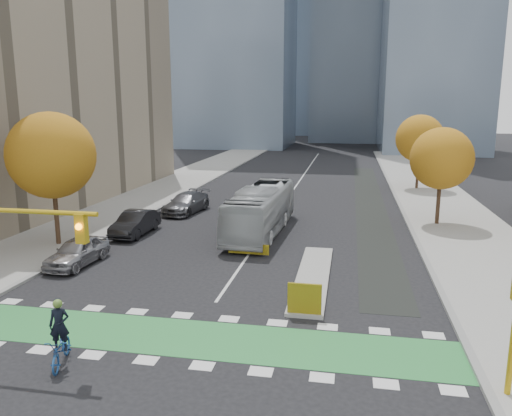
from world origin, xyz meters
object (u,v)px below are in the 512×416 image
at_px(parked_car_a, 77,252).
at_px(tree_east_far, 420,139).
at_px(tree_west, 51,156).
at_px(parked_car_c, 186,203).
at_px(bus, 261,210).
at_px(cyclist, 61,343).
at_px(tree_east_near, 442,159).
at_px(hazard_board, 304,299).
at_px(parked_car_b, 135,223).

bearing_deg(parked_car_a, tree_east_far, 57.00).
relative_size(tree_west, parked_car_c, 1.49).
bearing_deg(tree_east_far, bus, -121.78).
distance_m(cyclist, parked_car_a, 11.15).
xyz_separation_m(tree_east_near, parked_car_c, (-19.30, 0.79, -4.06)).
relative_size(hazard_board, tree_west, 0.17).
height_order(tree_west, tree_east_near, tree_west).
bearing_deg(parked_car_c, parked_car_b, -90.68).
bearing_deg(cyclist, parked_car_a, 100.36).
bearing_deg(hazard_board, tree_east_near, 65.80).
relative_size(tree_west, bus, 0.72).
xyz_separation_m(parked_car_a, parked_car_b, (0.38, 6.70, 0.04)).
bearing_deg(tree_east_far, cyclist, -112.43).
bearing_deg(parked_car_b, tree_east_near, 19.19).
bearing_deg(parked_car_a, parked_car_b, 89.79).
height_order(tree_west, parked_car_b, tree_west).
distance_m(hazard_board, parked_car_a, 13.58).
bearing_deg(tree_east_near, parked_car_a, -147.46).
bearing_deg(tree_east_near, parked_car_c, 177.67).
xyz_separation_m(hazard_board, parked_car_a, (-12.80, 4.53, -0.04)).
bearing_deg(parked_car_c, tree_west, -105.58).
relative_size(tree_east_near, bus, 0.62).
height_order(tree_east_far, parked_car_c, tree_east_far).
relative_size(hazard_board, bus, 0.12).
bearing_deg(hazard_board, tree_west, 154.01).
bearing_deg(parked_car_c, tree_east_far, 45.48).
height_order(hazard_board, cyclist, cyclist).
bearing_deg(tree_east_near, bus, -159.83).
xyz_separation_m(tree_west, tree_east_far, (24.50, 26.00, -0.38)).
height_order(tree_east_near, parked_car_b, tree_east_near).
height_order(tree_east_near, bus, tree_east_near).
height_order(parked_car_a, parked_car_b, parked_car_b).
bearing_deg(tree_east_near, parked_car_b, -162.16).
relative_size(tree_east_near, parked_car_c, 1.28).
relative_size(cyclist, parked_car_b, 0.48).
relative_size(tree_west, cyclist, 3.53).
bearing_deg(parked_car_b, bus, 15.64).
distance_m(tree_west, tree_east_far, 35.73).
relative_size(bus, parked_car_a, 2.57).
height_order(tree_east_near, cyclist, tree_east_near).
bearing_deg(bus, tree_west, -152.38).
xyz_separation_m(hazard_board, parked_car_b, (-12.42, 11.23, 0.00)).
bearing_deg(parked_car_b, parked_car_a, -91.90).
distance_m(tree_east_far, parked_car_b, 31.09).
bearing_deg(parked_car_c, tree_east_near, 5.61).
height_order(hazard_board, tree_east_far, tree_east_far).
relative_size(tree_east_near, cyclist, 3.03).
bearing_deg(parked_car_b, tree_west, -134.89).
bearing_deg(tree_east_far, tree_west, -133.30).
relative_size(tree_west, tree_east_far, 1.08).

